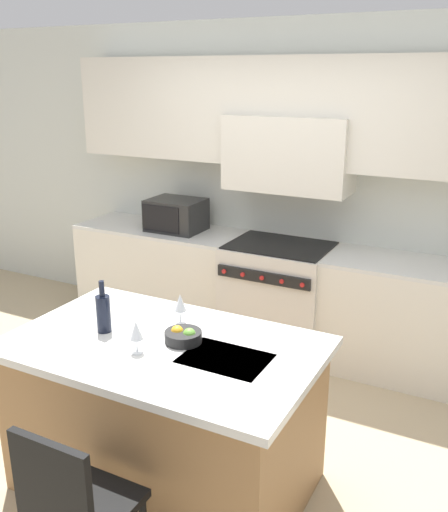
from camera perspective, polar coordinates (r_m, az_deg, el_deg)
The scene contains 11 objects.
ground_plane at distance 3.84m, azimuth -4.39°, elevation -18.52°, with size 10.00×10.00×0.00m, color tan.
back_cabinetry at distance 4.81m, azimuth 7.07°, elevation 9.86°, with size 10.00×0.46×2.70m.
back_counter at distance 4.89m, azimuth 5.54°, elevation -4.01°, with size 3.94×0.62×0.91m.
range_stove at distance 4.87m, azimuth 5.44°, elevation -4.05°, with size 0.86×0.70×0.92m.
microwave at distance 5.15m, azimuth -4.82°, elevation 4.12°, with size 0.48×0.38×0.28m.
kitchen_island at distance 3.33m, azimuth -5.86°, elevation -15.46°, with size 1.67×1.04×0.89m.
island_chair at distance 2.73m, azimuth -14.82°, elevation -22.96°, with size 0.42×0.40×0.91m.
wine_bottle at distance 3.24m, azimuth -11.97°, elevation -5.54°, with size 0.08×0.08×0.30m.
wine_glass_near at distance 2.97m, azimuth -8.78°, elevation -7.45°, with size 0.07×0.07×0.18m.
wine_glass_far at distance 3.28m, azimuth -4.40°, elevation -4.77°, with size 0.07×0.07×0.18m.
fruit_bowl at distance 3.09m, azimuth -4.09°, elevation -7.96°, with size 0.20×0.20×0.09m.
Camera 1 is at (1.67, -2.60, 2.28)m, focal length 40.00 mm.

